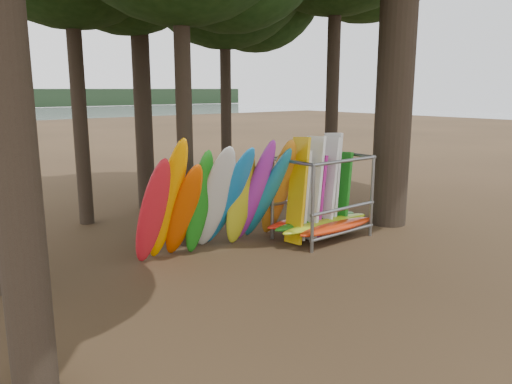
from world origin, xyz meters
TOP-DOWN VIEW (x-y plane):
  - ground at (0.00, 0.00)m, footprint 120.00×120.00m
  - kayak_row at (-1.11, 1.60)m, footprint 4.58×2.01m
  - storage_rack at (1.72, 0.87)m, footprint 3.20×1.58m

SIDE VIEW (x-z plane):
  - ground at x=0.00m, z-range 0.00..0.00m
  - storage_rack at x=1.72m, z-range -0.38..2.45m
  - kayak_row at x=-1.11m, z-range -0.23..2.90m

